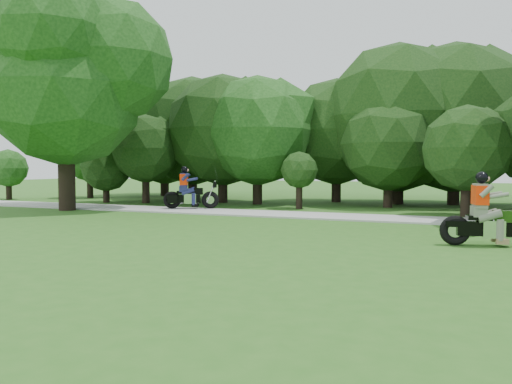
% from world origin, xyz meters
% --- Properties ---
extents(ground, '(100.00, 100.00, 0.00)m').
position_xyz_m(ground, '(0.00, 0.00, 0.00)').
color(ground, '#295D1A').
rests_on(ground, ground).
extents(walkway, '(60.00, 2.20, 0.06)m').
position_xyz_m(walkway, '(0.00, 8.00, 0.03)').
color(walkway, '#959591').
rests_on(walkway, ground).
extents(tree_line, '(40.78, 11.62, 7.75)m').
position_xyz_m(tree_line, '(2.52, 14.61, 3.66)').
color(tree_line, black).
rests_on(tree_line, ground).
extents(big_tree_west, '(8.64, 6.56, 9.96)m').
position_xyz_m(big_tree_west, '(-10.54, 6.85, 5.76)').
color(big_tree_west, black).
rests_on(big_tree_west, ground).
extents(chopper_motorcycle, '(2.39, 0.93, 1.72)m').
position_xyz_m(chopper_motorcycle, '(5.30, 3.00, 0.63)').
color(chopper_motorcycle, black).
rests_on(chopper_motorcycle, ground).
extents(touring_motorcycle, '(2.21, 1.39, 1.78)m').
position_xyz_m(touring_motorcycle, '(-5.94, 8.57, 0.71)').
color(touring_motorcycle, black).
rests_on(touring_motorcycle, walkway).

